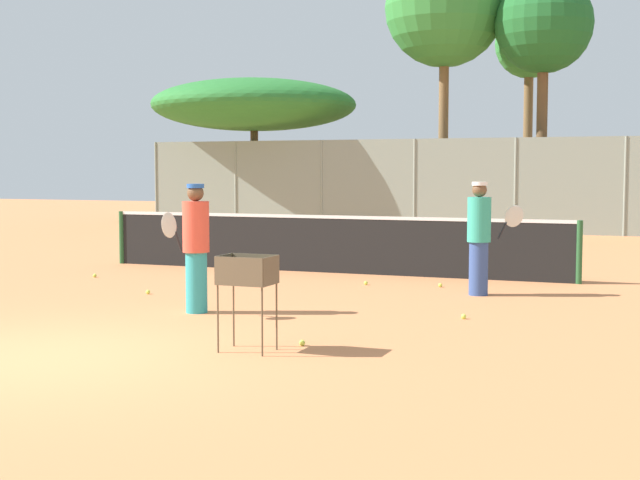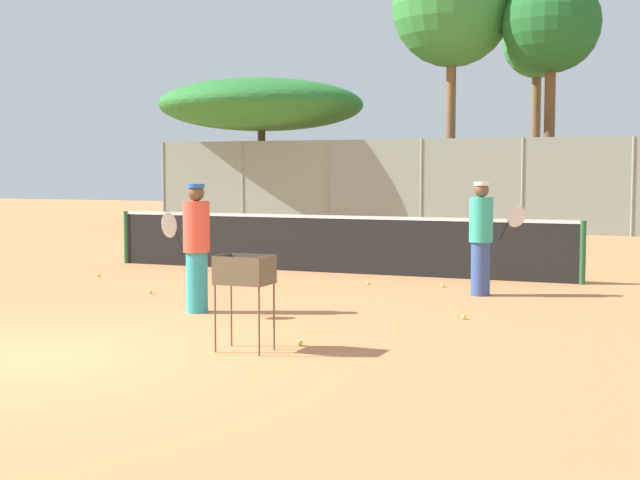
% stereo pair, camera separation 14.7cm
% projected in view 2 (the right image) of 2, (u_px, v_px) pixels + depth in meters
% --- Properties ---
extents(ground_plane, '(80.00, 80.00, 0.00)m').
position_uv_depth(ground_plane, '(38.00, 358.00, 9.06)').
color(ground_plane, '#D37F4C').
extents(tennis_net, '(9.13, 0.10, 1.07)m').
position_uv_depth(tennis_net, '(331.00, 243.00, 16.54)').
color(tennis_net, '#26592D').
rests_on(tennis_net, ground_plane).
extents(back_fence, '(22.00, 0.08, 2.88)m').
position_uv_depth(back_fence, '(471.00, 185.00, 27.28)').
color(back_fence, gray).
rests_on(back_fence, ground_plane).
extents(tree_0, '(2.43, 2.43, 7.59)m').
position_uv_depth(tree_0, '(537.00, 48.00, 31.49)').
color(tree_0, brown).
rests_on(tree_0, ground_plane).
extents(tree_1, '(7.23, 7.23, 5.10)m').
position_uv_depth(tree_1, '(261.00, 105.00, 31.48)').
color(tree_1, brown).
rests_on(tree_1, ground_plane).
extents(tree_3, '(3.09, 3.09, 8.05)m').
position_uv_depth(tree_3, '(551.00, 26.00, 27.98)').
color(tree_3, brown).
rests_on(tree_3, ground_plane).
extents(tree_4, '(3.95, 3.95, 9.25)m').
position_uv_depth(tree_4, '(452.00, 8.00, 29.29)').
color(tree_4, brown).
rests_on(tree_4, ground_plane).
extents(player_white_outfit, '(0.36, 0.91, 1.72)m').
position_uv_depth(player_white_outfit, '(196.00, 246.00, 11.88)').
color(player_white_outfit, teal).
rests_on(player_white_outfit, ground_plane).
extents(player_red_cap, '(0.85, 0.50, 1.73)m').
position_uv_depth(player_red_cap, '(482.00, 237.00, 13.50)').
color(player_red_cap, '#334C8C').
rests_on(player_red_cap, ground_plane).
extents(ball_cart, '(0.56, 0.41, 1.01)m').
position_uv_depth(ball_cart, '(244.00, 278.00, 9.33)').
color(ball_cart, brown).
rests_on(ball_cart, ground_plane).
extents(tennis_ball_0, '(0.07, 0.07, 0.07)m').
position_uv_depth(tennis_ball_0, '(486.00, 280.00, 15.14)').
color(tennis_ball_0, '#D1E54C').
rests_on(tennis_ball_0, ground_plane).
extents(tennis_ball_1, '(0.07, 0.07, 0.07)m').
position_uv_depth(tennis_ball_1, '(464.00, 317.00, 11.39)').
color(tennis_ball_1, '#D1E54C').
rests_on(tennis_ball_1, ground_plane).
extents(tennis_ball_2, '(0.07, 0.07, 0.07)m').
position_uv_depth(tennis_ball_2, '(443.00, 285.00, 14.50)').
color(tennis_ball_2, '#D1E54C').
rests_on(tennis_ball_2, ground_plane).
extents(tennis_ball_3, '(0.07, 0.07, 0.07)m').
position_uv_depth(tennis_ball_3, '(262.00, 275.00, 15.94)').
color(tennis_ball_3, '#D1E54C').
rests_on(tennis_ball_3, ground_plane).
extents(tennis_ball_4, '(0.07, 0.07, 0.07)m').
position_uv_depth(tennis_ball_4, '(150.00, 292.00, 13.74)').
color(tennis_ball_4, '#D1E54C').
rests_on(tennis_ball_4, ground_plane).
extents(tennis_ball_6, '(0.07, 0.07, 0.07)m').
position_uv_depth(tennis_ball_6, '(99.00, 275.00, 15.91)').
color(tennis_ball_6, '#D1E54C').
rests_on(tennis_ball_6, ground_plane).
extents(tennis_ball_7, '(0.07, 0.07, 0.07)m').
position_uv_depth(tennis_ball_7, '(300.00, 343.00, 9.68)').
color(tennis_ball_7, '#D1E54C').
rests_on(tennis_ball_7, ground_plane).
extents(tennis_ball_8, '(0.07, 0.07, 0.07)m').
position_uv_depth(tennis_ball_8, '(368.00, 283.00, 14.79)').
color(tennis_ball_8, '#D1E54C').
rests_on(tennis_ball_8, ground_plane).
extents(parked_car, '(4.20, 1.70, 1.60)m').
position_uv_depth(parked_car, '(620.00, 208.00, 29.00)').
color(parked_car, white).
rests_on(parked_car, ground_plane).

